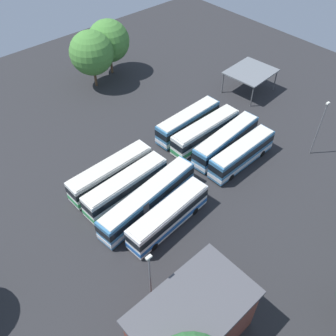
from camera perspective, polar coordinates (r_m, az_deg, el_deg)
The scene contains 17 objects.
ground_plane at distance 49.85m, azimuth 1.65°, elevation -0.69°, with size 94.30×94.30×0.00m, color #28282B.
bus_row0_slot0 at distance 42.58m, azimuth 0.06°, elevation -7.41°, with size 11.46×3.42×3.47m.
bus_row0_slot1 at distance 44.18m, azimuth -3.11°, elevation -4.92°, with size 14.61×4.15×3.47m.
bus_row0_slot2 at distance 45.87m, azimuth -6.52°, elevation -2.82°, with size 11.90×3.04×3.47m.
bus_row0_slot3 at distance 47.74m, azimuth -8.84°, elevation -0.76°, with size 11.95×2.80×3.47m.
bus_row1_slot0 at distance 50.84m, azimuth 11.41°, elevation 2.19°, with size 11.13×2.77×3.47m.
bus_row1_slot1 at distance 52.49m, azimuth 8.98°, elevation 4.18°, with size 12.23×3.48×3.47m.
bus_row1_slot2 at distance 53.75m, azimuth 5.83°, elevation 5.65°, with size 11.76×2.64×3.47m.
bus_row1_slot3 at distance 55.39m, azimuth 3.16°, elevation 7.18°, with size 11.43×2.96×3.47m.
depot_building at distance 34.92m, azimuth 3.72°, elevation -22.75°, with size 10.88×6.68×6.32m.
maintenance_shelter at distance 65.16m, azimuth 12.74°, elevation 14.33°, with size 8.09×7.16×3.91m.
lamp_post_near_entrance at distance 34.13m, azimuth -2.75°, elevation -17.49°, with size 0.56×0.28×9.63m.
lamp_post_by_building at distance 53.60m, azimuth 22.44°, elevation 5.91°, with size 0.56×0.28×8.67m.
tree_northwest at distance 65.35m, azimuth -11.79°, elevation 17.10°, with size 7.40×7.40×9.92m.
tree_north_edge at distance 68.91m, azimuth -9.21°, elevation 18.92°, with size 7.37×7.37×9.89m.
puddle_back_corner at distance 56.94m, azimuth -0.18°, elevation 6.13°, with size 2.36×2.36×0.01m, color black.
puddle_front_lane at distance 52.69m, azimuth -5.09°, elevation 2.16°, with size 3.90×3.90×0.01m, color black.
Camera 1 is at (-24.39, -25.33, 35.33)m, focal length 39.25 mm.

